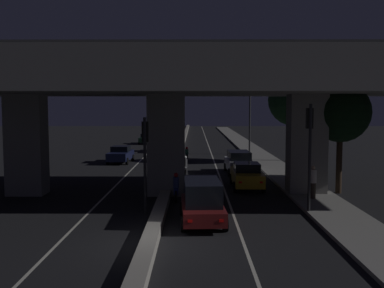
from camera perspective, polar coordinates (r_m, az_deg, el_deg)
The scene contains 21 objects.
ground_plane at distance 16.81m, azimuth -5.31°, elevation -12.67°, with size 200.00×200.00×0.00m, color black.
lane_line_left_inner at distance 51.46m, azimuth -5.31°, elevation -0.85°, with size 0.12×126.00×0.00m, color beige.
lane_line_right_inner at distance 51.24m, azimuth 2.34°, elevation -0.86°, with size 0.12×126.00×0.00m, color beige.
median_divider at distance 51.22m, azimuth -1.49°, elevation -0.64°, with size 0.59×126.00×0.39m, color gray.
sidewalk_right at distance 44.73m, azimuth 8.76°, elevation -1.64°, with size 2.64×126.00×0.16m, color gray.
elevated_overpass at distance 25.60m, azimuth -3.93°, elevation 8.09°, with size 36.36×11.04×8.76m.
traffic_light_left_of_median at distance 21.02m, azimuth -5.98°, elevation -0.52°, with size 0.30×0.49×4.54m.
traffic_light_right_of_median at distance 21.53m, azimuth 14.70°, elevation 0.58°, with size 0.30×0.49×5.17m.
street_lamp at distance 47.48m, azimuth 7.02°, elevation 3.91°, with size 2.00×0.32×7.31m.
car_dark_red_lead at distance 19.62m, azimuth 1.29°, elevation -7.19°, with size 2.05×4.33×1.85m.
car_taxi_yellow_second at distance 27.99m, azimuth 6.95°, elevation -3.97°, with size 1.90×4.51×1.58m.
car_white_third at distance 34.01m, azimuth 5.97°, elevation -2.28°, with size 2.02×4.56×1.69m.
car_dark_blue_lead_oncoming at distance 40.82m, azimuth -9.05°, elevation -1.30°, with size 2.02×4.31×1.50m.
car_grey_second_oncoming at distance 50.52m, azimuth -3.67°, elevation -0.07°, with size 2.05×4.04×1.49m.
car_dark_green_third_oncoming at distance 61.06m, azimuth -5.68°, elevation 0.70°, with size 2.12×4.23×1.38m.
motorcycle_blue_filtering_near at distance 24.12m, azimuth -2.03°, elevation -5.73°, with size 0.33×1.84×1.51m.
motorcycle_white_filtering_mid at distance 32.79m, azimuth -0.88°, elevation -2.95°, with size 0.32×1.77×1.46m.
motorcycle_black_filtering_far at distance 41.52m, azimuth -0.67°, elevation -1.39°, with size 0.33×1.82×1.33m.
pedestrian_on_sidewalk at distance 24.79m, azimuth 15.09°, elevation -4.68°, with size 0.38×0.38×1.75m.
roadside_tree_kerbside_near at distance 27.22m, azimuth 18.33°, elevation 3.79°, with size 3.46×3.46×6.44m.
roadside_tree_kerbside_mid at distance 41.50m, azimuth 12.81°, elevation 5.45°, with size 4.64×4.64×7.94m.
Camera 1 is at (1.60, -15.96, 5.04)m, focal length 42.00 mm.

